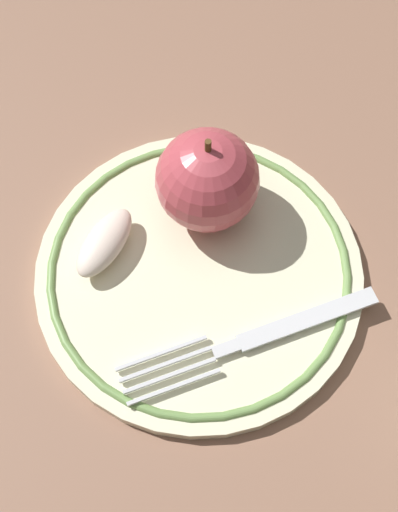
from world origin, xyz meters
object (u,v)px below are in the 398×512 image
at_px(plate, 199,273).
at_px(fork, 259,337).
at_px(apple_red_whole, 207,180).
at_px(apple_slice_front, 104,242).

height_order(plate, fork, fork).
relative_size(plate, apple_red_whole, 2.84).
bearing_deg(apple_red_whole, apple_slice_front, -117.82).
relative_size(plate, fork, 1.41).
distance_m(plate, apple_red_whole, 0.07).
xyz_separation_m(plate, fork, (0.06, -0.02, 0.01)).
bearing_deg(plate, apple_slice_front, -156.94).
relative_size(apple_red_whole, apple_slice_front, 1.38).
bearing_deg(fork, apple_red_whole, -92.08).
bearing_deg(apple_red_whole, plate, -59.92).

